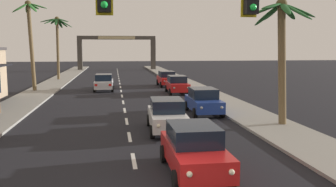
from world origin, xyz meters
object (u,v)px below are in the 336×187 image
(sedan_lead_at_stop_bar, at_px, (194,149))
(palm_right_second, at_px, (281,39))
(traffic_signal_mast, at_px, (255,20))
(palm_left_third, at_px, (30,31))
(town_gateway_arch, at_px, (117,48))
(sedan_parked_nearest_kerb, at_px, (177,84))
(palm_left_farthest, at_px, (58,34))
(sedan_third_in_queue, at_px, (167,115))
(sedan_oncoming_far, at_px, (104,82))
(sedan_parked_far_kerb, at_px, (167,79))
(sedan_parked_mid_kerb, at_px, (203,101))

(sedan_lead_at_stop_bar, bearing_deg, palm_right_second, 46.97)
(traffic_signal_mast, bearing_deg, palm_left_third, 112.11)
(palm_right_second, height_order, town_gateway_arch, palm_right_second)
(sedan_parked_nearest_kerb, height_order, palm_left_farthest, palm_left_farthest)
(sedan_third_in_queue, height_order, sedan_oncoming_far, same)
(palm_left_third, relative_size, palm_left_farthest, 1.06)
(sedan_third_in_queue, relative_size, palm_left_farthest, 0.54)
(sedan_parked_far_kerb, bearing_deg, palm_right_second, -82.28)
(sedan_parked_mid_kerb, bearing_deg, sedan_parked_far_kerb, 89.51)
(sedan_oncoming_far, distance_m, palm_left_farthest, 15.11)
(sedan_third_in_queue, relative_size, sedan_parked_mid_kerb, 1.01)
(sedan_parked_nearest_kerb, xyz_separation_m, town_gateway_arch, (-5.26, 37.74, 3.44))
(palm_left_third, height_order, palm_right_second, palm_left_third)
(sedan_parked_mid_kerb, relative_size, palm_left_third, 0.51)
(sedan_oncoming_far, bearing_deg, palm_left_farthest, 115.95)
(sedan_parked_far_kerb, bearing_deg, sedan_oncoming_far, -153.32)
(sedan_oncoming_far, bearing_deg, town_gateway_arch, 87.18)
(sedan_parked_nearest_kerb, bearing_deg, sedan_oncoming_far, 155.05)
(sedan_oncoming_far, distance_m, palm_left_third, 8.57)
(sedan_lead_at_stop_bar, xyz_separation_m, sedan_oncoming_far, (-3.68, 25.30, 0.00))
(traffic_signal_mast, height_order, palm_left_third, palm_left_third)
(sedan_third_in_queue, relative_size, sedan_parked_far_kerb, 1.01)
(traffic_signal_mast, bearing_deg, town_gateway_arch, 92.63)
(sedan_parked_nearest_kerb, xyz_separation_m, sedan_parked_mid_kerb, (-0.17, -10.94, 0.00))
(palm_left_third, height_order, palm_left_farthest, palm_left_third)
(sedan_parked_mid_kerb, distance_m, town_gateway_arch, 49.07)
(sedan_lead_at_stop_bar, relative_size, town_gateway_arch, 0.30)
(sedan_parked_mid_kerb, bearing_deg, sedan_oncoming_far, 115.58)
(palm_left_farthest, xyz_separation_m, palm_right_second, (16.14, -31.36, -1.27))
(sedan_parked_mid_kerb, xyz_separation_m, palm_right_second, (3.15, -4.42, 3.95))
(palm_right_second, bearing_deg, sedan_oncoming_far, 118.11)
(palm_right_second, bearing_deg, palm_left_third, 132.06)
(sedan_third_in_queue, relative_size, sedan_parked_nearest_kerb, 1.01)
(sedan_third_in_queue, distance_m, palm_left_third, 22.27)
(town_gateway_arch, bearing_deg, sedan_parked_nearest_kerb, -82.07)
(sedan_lead_at_stop_bar, xyz_separation_m, sedan_parked_nearest_kerb, (3.28, 22.07, 0.00))
(sedan_parked_mid_kerb, relative_size, town_gateway_arch, 0.30)
(sedan_third_in_queue, bearing_deg, sedan_parked_far_kerb, 81.71)
(sedan_parked_mid_kerb, bearing_deg, traffic_signal_mast, -98.91)
(sedan_parked_mid_kerb, bearing_deg, palm_right_second, -54.57)
(sedan_third_in_queue, bearing_deg, sedan_parked_mid_kerb, 56.32)
(traffic_signal_mast, height_order, sedan_parked_far_kerb, traffic_signal_mast)
(sedan_lead_at_stop_bar, bearing_deg, sedan_parked_nearest_kerb, 81.56)
(traffic_signal_mast, height_order, sedan_lead_at_stop_bar, traffic_signal_mast)
(sedan_parked_mid_kerb, distance_m, palm_left_farthest, 30.36)
(sedan_oncoming_far, height_order, palm_left_third, palm_left_third)
(sedan_parked_far_kerb, relative_size, palm_left_third, 0.51)
(sedan_parked_mid_kerb, bearing_deg, sedan_parked_nearest_kerb, 89.13)
(sedan_parked_mid_kerb, xyz_separation_m, palm_left_third, (-13.71, 14.26, 5.06))
(traffic_signal_mast, bearing_deg, sedan_parked_nearest_kerb, 84.58)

